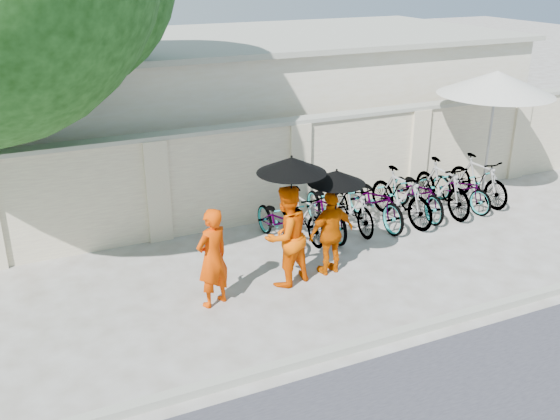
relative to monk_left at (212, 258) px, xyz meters
name	(u,v)px	position (x,y,z in m)	size (l,w,h in m)	color
ground	(271,301)	(0.85, -0.31, -0.81)	(80.00, 80.00, 0.00)	#B4B4B3
kerb	(322,355)	(0.85, -2.01, -0.75)	(40.00, 0.16, 0.12)	#9A9C8E
compound_wall	(252,175)	(1.85, 2.89, 0.19)	(20.00, 0.30, 2.00)	beige
building_behind	(232,105)	(2.85, 6.69, 0.79)	(14.00, 6.00, 3.20)	silver
monk_left	(212,258)	(0.00, 0.00, 0.00)	(0.59, 0.39, 1.63)	#DC3A00
monk_center	(286,236)	(1.33, 0.15, 0.06)	(0.85, 0.66, 1.74)	#E85100
parasol_center	(292,165)	(1.38, 0.07, 1.30)	(1.11, 1.11, 1.25)	black
monk_right	(331,233)	(2.20, 0.19, -0.06)	(0.88, 0.37, 1.51)	#C34C00
parasol_right	(337,177)	(2.22, 0.11, 0.97)	(0.96, 0.96, 1.04)	black
patio_umbrella	(496,84)	(7.00, 1.79, 1.83)	(3.03, 3.03, 2.93)	#9A9C8E
bike_0	(278,222)	(1.86, 1.63, -0.36)	(0.60, 1.73, 0.91)	gray
bike_1	(303,215)	(2.41, 1.68, -0.32)	(0.46, 1.63, 0.98)	gray
bike_2	(327,209)	(2.96, 1.73, -0.31)	(0.67, 1.92, 1.01)	gray
bike_3	(353,206)	(3.52, 1.64, -0.31)	(0.47, 1.67, 1.00)	gray
bike_4	(375,200)	(4.07, 1.70, -0.30)	(0.69, 1.97, 1.03)	gray
bike_5	(401,196)	(4.62, 1.58, -0.25)	(0.53, 1.87, 1.12)	gray
bike_6	(418,192)	(5.18, 1.75, -0.32)	(0.66, 1.89, 1.00)	gray
bike_7	(442,187)	(5.73, 1.66, -0.24)	(0.54, 1.90, 1.14)	gray
bike_8	(461,188)	(6.29, 1.69, -0.37)	(0.59, 1.70, 0.89)	gray
bike_9	(478,180)	(6.84, 1.79, -0.28)	(0.50, 1.76, 1.06)	gray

